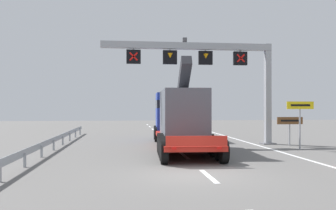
{
  "coord_description": "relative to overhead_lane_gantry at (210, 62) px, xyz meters",
  "views": [
    {
      "loc": [
        -2.51,
        -13.3,
        2.55
      ],
      "look_at": [
        0.12,
        9.6,
        2.7
      ],
      "focal_mm": 38.38,
      "sensor_mm": 36.0,
      "label": 1
    }
  ],
  "objects": [
    {
      "name": "guardrail_left",
      "position": [
        -9.98,
        -0.53,
        -5.07
      ],
      "size": [
        0.13,
        24.25,
        0.76
      ],
      "color": "#999EA3",
      "rests_on": "ground"
    },
    {
      "name": "lane_markings",
      "position": [
        -2.6,
        6.06,
        -5.62
      ],
      "size": [
        0.2,
        48.02,
        0.01
      ],
      "color": "silver",
      "rests_on": "ground"
    },
    {
      "name": "heavy_haul_truck_red",
      "position": [
        -2.25,
        -0.63,
        -3.64
      ],
      "size": [
        3.59,
        14.15,
        5.3
      ],
      "color": "red",
      "rests_on": "ground"
    },
    {
      "name": "overhead_lane_gantry",
      "position": [
        0.0,
        0.0,
        0.0
      ],
      "size": [
        11.91,
        0.9,
        7.25
      ],
      "color": "#9EA0A5",
      "rests_on": "ground"
    },
    {
      "name": "tourist_info_sign_brown",
      "position": [
        5.07,
        -1.4,
        -4.15
      ],
      "size": [
        1.75,
        0.15,
        1.91
      ],
      "color": "#9EA0A5",
      "rests_on": "ground"
    },
    {
      "name": "ground",
      "position": [
        -3.1,
        -10.66,
        -5.63
      ],
      "size": [
        112.0,
        112.0,
        0.0
      ],
      "primitive_type": "plane",
      "color": "slate"
    },
    {
      "name": "edge_line_right",
      "position": [
        3.1,
        1.34,
        -5.62
      ],
      "size": [
        0.2,
        63.0,
        0.01
      ],
      "primitive_type": "cube",
      "color": "silver",
      "rests_on": "ground"
    },
    {
      "name": "exit_sign_yellow",
      "position": [
        4.79,
        -3.36,
        -3.42
      ],
      "size": [
        1.69,
        0.15,
        2.9
      ],
      "color": "#9EA0A5",
      "rests_on": "ground"
    }
  ]
}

